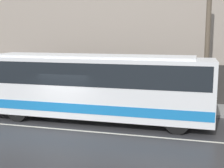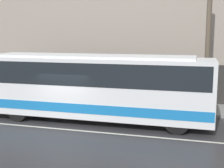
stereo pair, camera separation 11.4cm
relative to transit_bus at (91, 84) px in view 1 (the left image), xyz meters
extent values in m
plane|color=#2D2D30|center=(-0.98, -1.80, -1.89)|extent=(60.00, 60.00, 0.00)
cube|color=gray|center=(-0.98, 3.59, -1.81)|extent=(60.00, 2.78, 0.16)
cube|color=gray|center=(-0.98, 5.13, 3.19)|extent=(60.00, 0.30, 10.15)
cube|color=#2D2B28|center=(-0.98, 4.97, -0.62)|extent=(60.00, 0.06, 2.54)
cube|color=beige|center=(-0.98, -1.80, -1.89)|extent=(54.00, 0.14, 0.01)
cube|color=white|center=(-0.01, 0.00, -0.10)|extent=(11.93, 2.52, 2.89)
cube|color=#1972BF|center=(-0.01, 0.00, -0.99)|extent=(11.88, 2.55, 0.45)
cube|color=black|center=(-0.01, 0.00, 0.62)|extent=(11.58, 2.54, 1.10)
cube|color=orange|center=(5.91, 0.00, 1.16)|extent=(0.12, 1.89, 0.28)
cube|color=white|center=(-0.01, 0.00, 1.41)|extent=(10.14, 2.14, 0.12)
cylinder|color=black|center=(4.36, -1.10, -1.36)|extent=(1.07, 0.28, 1.07)
cylinder|color=black|center=(4.36, 1.10, -1.36)|extent=(1.07, 0.28, 1.07)
cylinder|color=black|center=(-3.57, -1.10, -1.36)|extent=(1.07, 0.28, 1.07)
cylinder|color=black|center=(-3.57, 1.10, -1.36)|extent=(1.07, 0.28, 1.07)
cylinder|color=brown|center=(5.60, 2.99, 1.78)|extent=(0.27, 0.27, 7.03)
cylinder|color=maroon|center=(-4.54, 3.28, -1.04)|extent=(0.36, 0.36, 1.38)
sphere|color=tan|center=(-4.54, 3.28, -0.22)|extent=(0.25, 0.25, 0.25)
camera|label=1|loc=(5.05, -14.69, 2.50)|focal=50.00mm
camera|label=2|loc=(5.16, -14.66, 2.50)|focal=50.00mm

